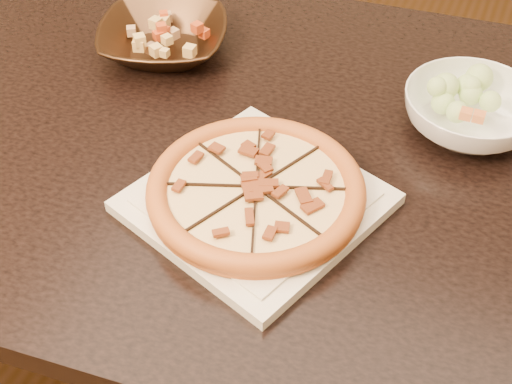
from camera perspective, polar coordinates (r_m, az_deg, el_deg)
floor at (r=1.79m, az=-0.64°, el=-12.08°), size 4.00×4.00×0.02m
dining_table at (r=1.21m, az=-1.55°, el=1.42°), size 1.54×1.06×0.75m
plate at (r=1.02m, az=0.00°, el=-0.79°), size 0.39×0.39×0.02m
pizza at (r=1.00m, az=0.00°, el=0.17°), size 0.31×0.31×0.03m
bronze_bowl at (r=1.33m, az=-7.41°, el=12.04°), size 0.29×0.29×0.06m
mixed_dish at (r=1.31m, az=-7.62°, el=13.61°), size 0.11×0.11×0.03m
salad_bowl at (r=1.18m, az=16.77°, el=6.13°), size 0.26×0.26×0.07m
salad at (r=1.16m, az=17.24°, el=8.15°), size 0.08×0.12×0.04m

